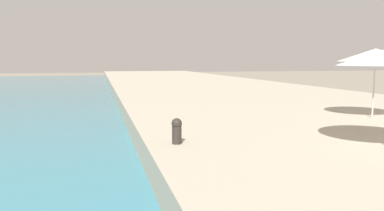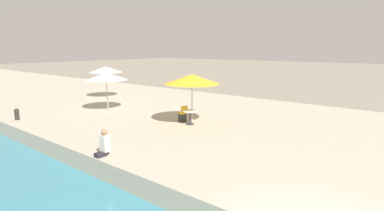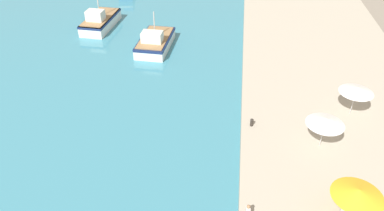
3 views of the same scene
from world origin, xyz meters
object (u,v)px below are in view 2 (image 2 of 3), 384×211
Objects in this scene: cafe_umbrella_white at (106,76)px; cafe_chair_left at (183,116)px; cafe_table at (190,115)px; cafe_umbrella_pink at (192,79)px; person_at_quay at (104,144)px; cafe_umbrella_striped at (106,70)px; mooring_bollard at (17,114)px.

cafe_umbrella_white is 2.94× the size of cafe_chair_left.
cafe_umbrella_white is at bearing 93.93° from cafe_table.
cafe_umbrella_pink is 1.88m from cafe_table.
cafe_table is at bearing 4.09° from person_at_quay.
cafe_umbrella_white is (-0.60, 6.58, -0.20)m from cafe_umbrella_pink.
cafe_table is (0.45, -6.56, -1.67)m from cafe_umbrella_white.
cafe_umbrella_pink is 1.09× the size of cafe_umbrella_striped.
cafe_umbrella_pink reaches higher than cafe_table.
person_at_quay is at bearing -175.91° from cafe_table.
person_at_quay is 8.71m from mooring_bollard.
person_at_quay is at bearing -126.17° from cafe_umbrella_striped.
cafe_umbrella_white is 8.88m from person_at_quay.
cafe_table is 0.75m from cafe_chair_left.
mooring_bollard is (-5.52, 7.60, 0.02)m from cafe_chair_left.
cafe_chair_left is at bearing 73.56° from cafe_table.
cafe_umbrella_white is at bearing 112.81° from cafe_chair_left.
cafe_umbrella_striped is at bearing 93.34° from cafe_chair_left.
mooring_bollard is (-4.87, 1.73, -1.85)m from cafe_umbrella_white.
cafe_table is (-2.57, -10.85, -1.75)m from cafe_umbrella_striped.
person_at_quay is (-5.81, -0.39, -1.96)m from cafe_umbrella_pink.
cafe_umbrella_white is 1.01× the size of cafe_umbrella_striped.
cafe_umbrella_pink is 10.16m from mooring_bollard.
cafe_table is 5.67m from person_at_quay.
cafe_umbrella_striped reaches higher than mooring_bollard.
person_at_quay reaches higher than cafe_chair_left.
cafe_umbrella_striped is 2.62× the size of person_at_quay.
cafe_table is at bearing -86.07° from cafe_umbrella_white.
cafe_umbrella_pink is 4.39× the size of mooring_bollard.
cafe_table is 0.88× the size of cafe_chair_left.
cafe_table is at bearing -90.00° from cafe_chair_left.
cafe_umbrella_white reaches higher than mooring_bollard.
cafe_chair_left is 9.40m from mooring_bollard.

